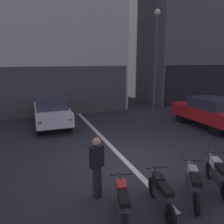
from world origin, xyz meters
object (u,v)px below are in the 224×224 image
Objects in this scene: car_blue_down_street at (92,91)px; street_lamp at (156,53)px; car_red_parked_kerbside at (209,111)px; person_by_motorcycles at (97,167)px; motorcycle_black_row_left_mid at (161,193)px; motorcycle_red_row_leftmost at (122,202)px; motorcycle_silver_row_centre at (193,183)px; motorcycle_white_row_right_mid at (217,173)px; car_white_crossing_near at (52,111)px.

car_blue_down_street is 0.65× the size of street_lamp.
car_red_parked_kerbside is 4.64m from street_lamp.
car_blue_down_street is at bearing 74.96° from person_by_motorcycles.
motorcycle_black_row_left_mid is (-2.46, -14.99, -0.43)m from car_blue_down_street.
car_red_parked_kerbside and car_blue_down_street have the same top height.
motorcycle_red_row_leftmost and motorcycle_silver_row_centre have the same top height.
person_by_motorcycles reaches higher than motorcycle_silver_row_centre.
car_blue_down_street is 15.20m from motorcycle_black_row_left_mid.
street_lamp is at bearing 71.61° from motorcycle_white_row_right_mid.
motorcycle_white_row_right_mid is (3.74, -7.95, -0.43)m from car_white_crossing_near.
motorcycle_silver_row_centre and motorcycle_white_row_right_mid have the same top height.
motorcycle_black_row_left_mid is at bearing -39.87° from person_by_motorcycles.
street_lamp reaches higher than car_red_parked_kerbside.
motorcycle_red_row_leftmost is at bearing -124.99° from street_lamp.
motorcycle_red_row_leftmost and motorcycle_black_row_left_mid have the same top height.
street_lamp is 4.19× the size of motorcycle_white_row_right_mid.
motorcycle_red_row_leftmost is (-3.47, -14.98, -0.43)m from car_blue_down_street.
car_white_crossing_near is at bearing 158.44° from car_red_parked_kerbside.
motorcycle_silver_row_centre is at bearing 3.07° from motorcycle_black_row_left_mid.
street_lamp is 3.94× the size of motorcycle_black_row_left_mid.
car_red_parked_kerbside is 8.06m from motorcycle_black_row_left_mid.
person_by_motorcycles is at bearing -86.55° from car_white_crossing_near.
car_white_crossing_near reaches higher than motorcycle_black_row_left_mid.
street_lamp reaches higher than motorcycle_silver_row_centre.
motorcycle_white_row_right_mid is at bearing -64.80° from car_white_crossing_near.
person_by_motorcycles reaches higher than motorcycle_black_row_left_mid.
car_white_crossing_near is 2.65× the size of motorcycle_white_row_right_mid.
car_red_parked_kerbside is at bearing -61.70° from street_lamp.
car_blue_down_street reaches higher than motorcycle_red_row_leftmost.
car_white_crossing_near is at bearing 108.55° from motorcycle_silver_row_centre.
person_by_motorcycles reaches higher than motorcycle_white_row_right_mid.
person_by_motorcycles is at bearing -130.19° from street_lamp.
motorcycle_white_row_right_mid is (-2.61, -7.84, -3.53)m from street_lamp.
car_red_parked_kerbside is 0.64× the size of street_lamp.
car_white_crossing_near is 8.59m from car_red_parked_kerbside.
car_blue_down_street is at bearing 84.50° from motorcycle_silver_row_centre.
car_red_parked_kerbside is 6.42m from motorcycle_white_row_right_mid.
motorcycle_black_row_left_mid is at bearing -119.85° from street_lamp.
motorcycle_red_row_leftmost is 1.04× the size of motorcycle_white_row_right_mid.
street_lamp is at bearing 49.81° from person_by_motorcycles.
street_lamp is (6.35, -0.11, 3.10)m from car_white_crossing_near.
car_white_crossing_near is 2.54× the size of motorcycle_red_row_leftmost.
car_red_parked_kerbside reaches higher than motorcycle_silver_row_centre.
car_red_parked_kerbside is at bearing -69.03° from car_blue_down_street.
car_white_crossing_near is 7.13m from person_by_motorcycles.
motorcycle_silver_row_centre is (-3.62, -8.02, -3.53)m from street_lamp.
street_lamp is (-1.64, 3.04, 3.10)m from car_red_parked_kerbside.
street_lamp reaches higher than motorcycle_black_row_left_mid.
car_blue_down_street is (-3.82, 9.96, 0.00)m from car_red_parked_kerbside.
person_by_motorcycles is at bearing 104.37° from motorcycle_red_row_leftmost.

